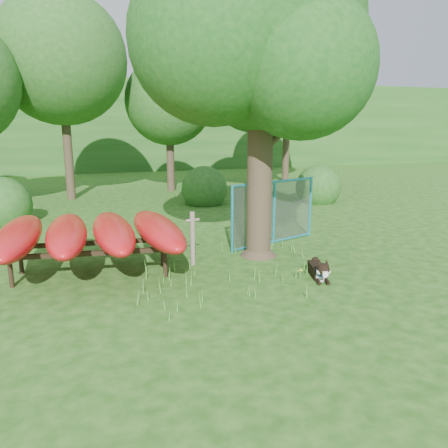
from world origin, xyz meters
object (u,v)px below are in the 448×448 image
object	(u,v)px
kayak_rack	(90,233)
fence_section	(274,212)
oak_tree	(260,39)
husky_dog	(319,270)

from	to	relation	value
kayak_rack	fence_section	size ratio (longest dim) A/B	1.35
oak_tree	kayak_rack	size ratio (longest dim) A/B	1.94
kayak_rack	fence_section	xyz separation A→B (m)	(4.63, 1.10, -0.07)
oak_tree	husky_dog	size ratio (longest dim) A/B	6.82
oak_tree	fence_section	size ratio (longest dim) A/B	2.62
oak_tree	fence_section	xyz separation A→B (m)	(0.85, 0.85, -4.03)
husky_dog	fence_section	xyz separation A→B (m)	(0.26, 2.77, 0.66)
husky_dog	oak_tree	bearing A→B (deg)	123.52
fence_section	husky_dog	bearing A→B (deg)	-114.21
oak_tree	fence_section	distance (m)	4.21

